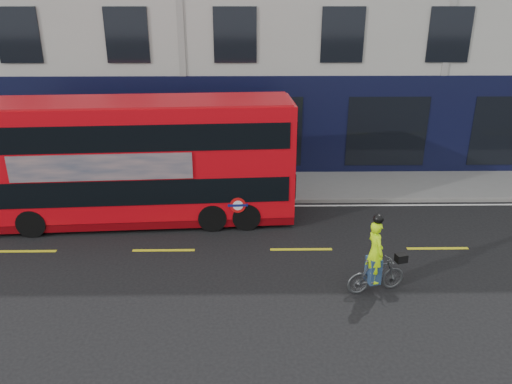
{
  "coord_description": "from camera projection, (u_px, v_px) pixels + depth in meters",
  "views": [
    {
      "loc": [
        2.5,
        -11.34,
        6.95
      ],
      "look_at": [
        2.69,
        2.03,
        1.6
      ],
      "focal_mm": 35.0,
      "sensor_mm": 36.0,
      "label": 1
    }
  ],
  "objects": [
    {
      "name": "lane_dashes",
      "position": [
        164.0,
        250.0,
        14.46
      ],
      "size": [
        58.0,
        0.12,
        0.01
      ],
      "primitive_type": null,
      "color": "yellow",
      "rests_on": "ground"
    },
    {
      "name": "cyclist",
      "position": [
        376.0,
        266.0,
        12.22
      ],
      "size": [
        1.59,
        0.8,
        2.12
      ],
      "rotation": [
        0.0,
        0.0,
        0.25
      ],
      "color": "#45484A",
      "rests_on": "ground"
    },
    {
      "name": "road_edge_line",
      "position": [
        178.0,
        206.0,
        17.44
      ],
      "size": [
        58.0,
        0.1,
        0.01
      ],
      "primitive_type": "cube",
      "color": "silver",
      "rests_on": "ground"
    },
    {
      "name": "kerb",
      "position": [
        179.0,
        202.0,
        17.69
      ],
      "size": [
        60.0,
        0.12,
        0.13
      ],
      "primitive_type": "cube",
      "color": "slate",
      "rests_on": "ground"
    },
    {
      "name": "pavement",
      "position": [
        184.0,
        186.0,
        19.09
      ],
      "size": [
        60.0,
        3.0,
        0.12
      ],
      "primitive_type": "cube",
      "color": "slate",
      "rests_on": "ground"
    },
    {
      "name": "ground",
      "position": [
        155.0,
        278.0,
        13.07
      ],
      "size": [
        120.0,
        120.0,
        0.0
      ],
      "primitive_type": "plane",
      "color": "black",
      "rests_on": "ground"
    },
    {
      "name": "bus",
      "position": [
        139.0,
        161.0,
        15.72
      ],
      "size": [
        9.91,
        2.81,
        3.95
      ],
      "rotation": [
        0.0,
        0.0,
        0.06
      ],
      "color": "red",
      "rests_on": "ground"
    }
  ]
}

